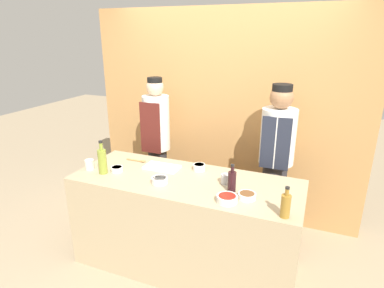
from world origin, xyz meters
The scene contains 17 objects.
ground_plane centered at (0.00, 0.00, 0.00)m, with size 14.00×14.00×0.00m, color tan.
cabinet_wall centered at (0.00, 1.17, 1.20)m, with size 3.17×0.18×2.40m.
counter centered at (0.00, 0.00, 0.45)m, with size 2.03×0.78×0.90m.
sauce_bowl_red centered at (0.45, -0.25, 0.93)m, with size 0.16×0.16×0.05m.
sauce_bowl_green centered at (-0.66, -0.08, 0.92)m, with size 0.11×0.11×0.05m.
sauce_bowl_white centered at (-0.17, -0.15, 0.93)m, with size 0.14×0.14×0.05m.
sauce_bowl_brown centered at (0.58, -0.14, 0.92)m, with size 0.14×0.14×0.05m.
sauce_bowl_orange centered at (0.04, 0.23, 0.93)m, with size 0.11×0.11×0.06m.
cutting_board centered at (-0.31, 0.14, 0.91)m, with size 0.33×0.18×0.02m.
bottle_wine centered at (0.44, -0.07, 0.99)m, with size 0.07×0.07×0.24m.
bottle_vinegar centered at (0.89, -0.30, 0.99)m, with size 0.07×0.07×0.23m.
bottle_oil centered at (-0.75, -0.16, 1.02)m, with size 0.08×0.08×0.31m.
cup_cream centered at (-0.93, -0.14, 0.95)m, with size 0.08×0.08×0.10m.
cup_steel centered at (0.35, 0.05, 0.94)m, with size 0.07×0.07×0.09m.
wooden_spoon centered at (-0.61, 0.20, 0.91)m, with size 0.22×0.04×0.02m.
chef_left centered at (-0.68, 0.74, 0.92)m, with size 0.30×0.30×1.67m.
chef_right centered at (0.68, 0.74, 0.92)m, with size 0.34×0.34×1.67m.
Camera 1 is at (1.02, -2.36, 2.12)m, focal length 30.00 mm.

